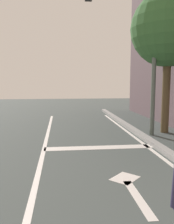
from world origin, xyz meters
TOP-DOWN VIEW (x-y plane):
  - lane_line_center at (0.04, 6.00)m, footprint 0.12×20.00m
  - stop_bar at (1.68, 9.13)m, footprint 3.28×0.40m
  - lane_arrow_stem at (1.85, 5.93)m, footprint 0.16×1.40m
  - lane_arrow_head at (1.85, 6.78)m, footprint 0.71×0.71m
  - traffic_signal_mast at (2.88, 10.63)m, footprint 4.85×0.34m
  - roadside_tree at (4.60, 11.03)m, footprint 2.82×2.82m

SIDE VIEW (x-z plane):
  - lane_line_center at x=0.04m, z-range 0.00..0.01m
  - stop_bar at x=1.68m, z-range 0.00..0.01m
  - lane_arrow_stem at x=1.85m, z-range 0.00..0.01m
  - lane_arrow_head at x=1.85m, z-range 0.00..0.01m
  - traffic_signal_mast at x=2.88m, z-range 1.05..6.73m
  - roadside_tree at x=4.60m, z-range 1.24..6.59m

